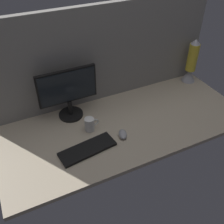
% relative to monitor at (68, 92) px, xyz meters
% --- Properties ---
extents(ground_plane, '(1.80, 0.80, 0.03)m').
position_rel_monitor_xyz_m(ground_plane, '(0.32, -0.25, -0.23)').
color(ground_plane, tan).
extents(cubicle_wall_back, '(1.80, 0.05, 0.74)m').
position_rel_monitor_xyz_m(cubicle_wall_back, '(0.32, 0.12, 0.16)').
color(cubicle_wall_back, gray).
rests_on(cubicle_wall_back, ground_plane).
extents(monitor, '(0.43, 0.18, 0.38)m').
position_rel_monitor_xyz_m(monitor, '(0.00, 0.00, 0.00)').
color(monitor, black).
rests_on(monitor, ground_plane).
extents(keyboard, '(0.38, 0.18, 0.02)m').
position_rel_monitor_xyz_m(keyboard, '(-0.02, -0.39, -0.20)').
color(keyboard, black).
rests_on(keyboard, ground_plane).
extents(mouse, '(0.09, 0.11, 0.03)m').
position_rel_monitor_xyz_m(mouse, '(0.25, -0.38, -0.19)').
color(mouse, '#99999E').
rests_on(mouse, ground_plane).
extents(mug_ceramic_white, '(0.10, 0.07, 0.10)m').
position_rel_monitor_xyz_m(mug_ceramic_white, '(0.07, -0.22, -0.16)').
color(mug_ceramic_white, white).
rests_on(mug_ceramic_white, ground_plane).
extents(lava_lamp, '(0.12, 0.12, 0.39)m').
position_rel_monitor_xyz_m(lava_lamp, '(1.11, 0.01, -0.05)').
color(lava_lamp, '#A5A5AD').
rests_on(lava_lamp, ground_plane).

